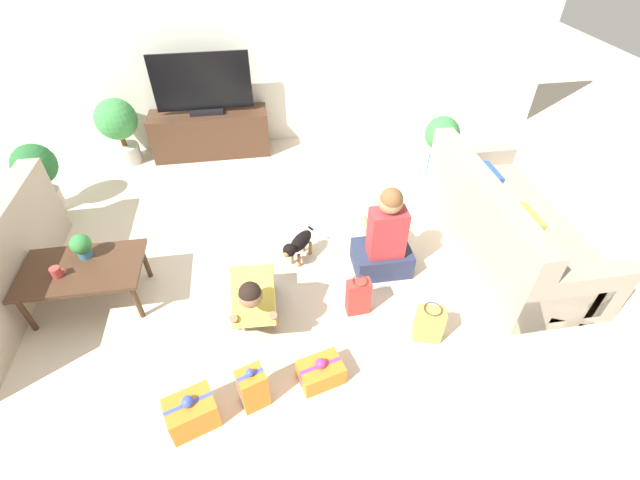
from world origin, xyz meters
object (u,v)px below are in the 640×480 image
gift_box_b (253,388)px  gift_bag_a (358,297)px  gift_bag_b (429,324)px  tabletop_plant (81,245)px  tv_console (211,134)px  potted_plant_corner_right (441,139)px  mug (56,272)px  gift_box_c (192,412)px  tv (203,87)px  gift_box_a (321,372)px  person_kneeling (255,296)px  coffee_table (82,271)px  potted_plant_corner_left (37,170)px  dog (298,244)px  sofa_right (504,225)px  person_sitting (384,241)px  potted_plant_back_left (118,125)px

gift_box_b → gift_bag_a: (0.91, 0.70, 0.01)m
gift_bag_b → tabletop_plant: (-2.73, 0.98, 0.36)m
tv_console → gift_box_b: (0.38, -3.69, -0.11)m
potted_plant_corner_right → mug: 4.15m
gift_bag_a → tabletop_plant: (-2.24, 0.62, 0.35)m
tv_console → gift_box_c: (-0.04, -3.77, -0.16)m
tv → potted_plant_corner_right: tv is taller
gift_box_a → mug: (-1.98, 1.00, 0.37)m
gift_box_a → person_kneeling: bearing=124.9°
mug → coffee_table: bearing=26.7°
potted_plant_corner_right → gift_box_a: 3.20m
coffee_table → potted_plant_corner_left: size_ratio=1.25×
tv → gift_box_c: tv is taller
potted_plant_corner_left → gift_box_a: bearing=-44.8°
gift_bag_b → mug: 3.01m
coffee_table → potted_plant_corner_left: 1.71m
gift_box_a → tabletop_plant: size_ratio=1.63×
gift_box_c → gift_box_a: bearing=11.5°
gift_box_c → dog: bearing=58.5°
dog → tabletop_plant: size_ratio=1.78×
person_kneeling → gift_bag_a: person_kneeling is taller
sofa_right → person_sitting: bearing=95.3°
tv_console → coffee_table: bearing=-111.1°
gift_box_a → potted_plant_back_left: bearing=119.0°
gift_bag_b → mug: mug is taller
gift_box_b → mug: bearing=143.4°
coffee_table → dog: size_ratio=2.47×
gift_box_c → gift_bag_a: bearing=30.5°
person_kneeling → tabletop_plant: size_ratio=3.44×
dog → gift_box_b: gift_box_b is taller
tv → potted_plant_back_left: (-1.09, -0.05, -0.39)m
potted_plant_back_left → person_sitting: person_sitting is taller
potted_plant_corner_right → coffee_table: bearing=-158.0°
potted_plant_corner_left → person_kneeling: bearing=-42.2°
coffee_table → dog: bearing=6.8°
potted_plant_corner_left → person_sitting: 3.71m
gift_box_a → gift_bag_a: (0.42, 0.60, 0.09)m
gift_box_b → gift_bag_a: 1.15m
potted_plant_corner_left → tv: bearing=29.6°
dog → gift_box_b: (-0.49, -1.40, -0.05)m
tv → gift_box_a: bearing=-76.4°
gift_box_a → tabletop_plant: (-1.82, 1.22, 0.44)m
person_kneeling → dog: 0.81m
sofa_right → potted_plant_back_left: size_ratio=2.48×
tv_console → potted_plant_back_left: potted_plant_back_left is taller
mug → gift_bag_b: bearing=-14.9°
gift_box_a → gift_box_b: 0.51m
gift_box_b → gift_bag_b: 1.44m
sofa_right → tabletop_plant: (-3.82, 0.04, 0.25)m
coffee_table → gift_box_a: size_ratio=2.69×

